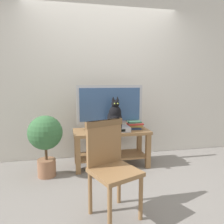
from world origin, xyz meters
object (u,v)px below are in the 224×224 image
(tv_stand, at_px, (111,141))
(wooden_chair, at_px, (110,161))
(cat, at_px, (115,116))
(media_box, at_px, (115,129))
(potted_plant, at_px, (45,137))
(book_stack, at_px, (135,125))
(tv, at_px, (110,106))

(tv_stand, relative_size, wooden_chair, 1.24)
(cat, bearing_deg, media_box, 94.15)
(tv_stand, xyz_separation_m, media_box, (0.03, -0.09, 0.21))
(potted_plant, bearing_deg, book_stack, 8.10)
(media_box, relative_size, potted_plant, 0.52)
(book_stack, height_order, potted_plant, potted_plant)
(wooden_chair, xyz_separation_m, potted_plant, (-0.69, 0.99, 0.02))
(tv, distance_m, book_stack, 0.48)
(wooden_chair, bearing_deg, tv_stand, 77.84)
(cat, height_order, wooden_chair, cat)
(cat, bearing_deg, book_stack, 16.73)
(tv, bearing_deg, potted_plant, -162.79)
(potted_plant, bearing_deg, cat, 5.01)
(cat, distance_m, wooden_chair, 1.14)
(tv, distance_m, cat, 0.24)
(wooden_chair, height_order, potted_plant, wooden_chair)
(tv_stand, height_order, cat, cat)
(cat, xyz_separation_m, book_stack, (0.34, 0.10, -0.17))
(tv_stand, distance_m, book_stack, 0.43)
(cat, relative_size, wooden_chair, 0.49)
(tv, distance_m, media_box, 0.38)
(wooden_chair, bearing_deg, potted_plant, 124.76)
(tv_stand, relative_size, media_box, 2.60)
(tv, height_order, wooden_chair, tv)
(media_box, bearing_deg, potted_plant, -174.08)
(wooden_chair, xyz_separation_m, book_stack, (0.62, 1.18, 0.09))
(media_box, distance_m, book_stack, 0.35)
(media_box, relative_size, wooden_chair, 0.48)
(tv_stand, distance_m, tv, 0.54)
(tv, height_order, book_stack, tv)
(media_box, bearing_deg, cat, -85.85)
(tv, relative_size, wooden_chair, 1.11)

